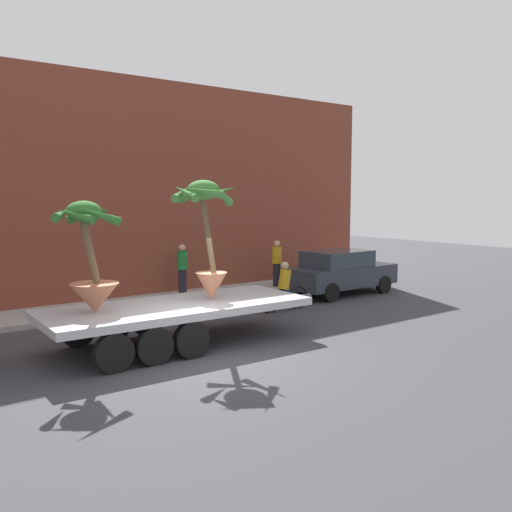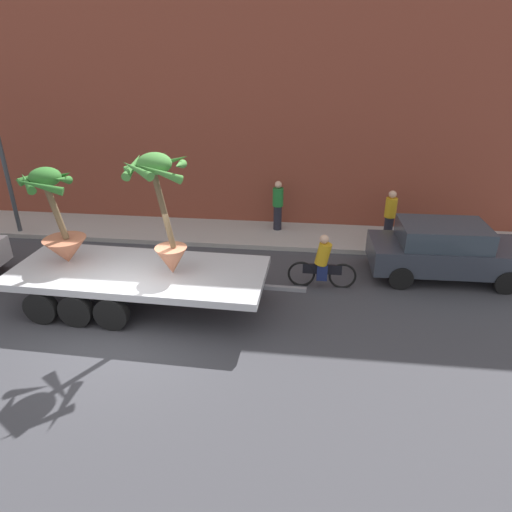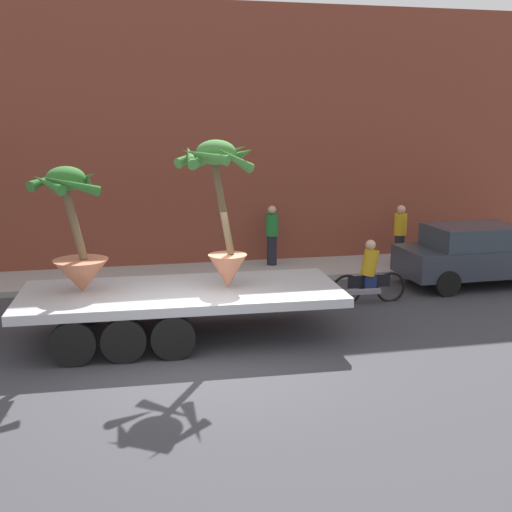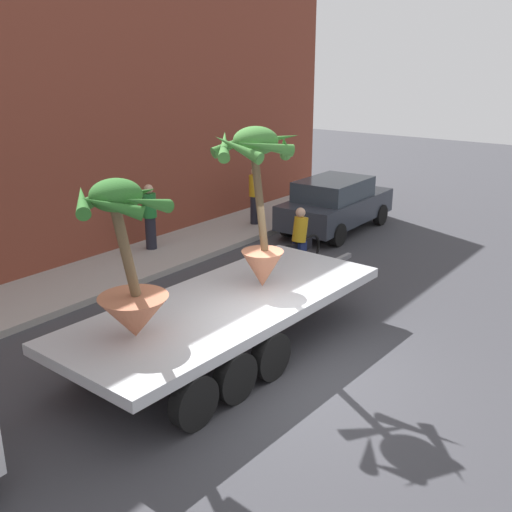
% 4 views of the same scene
% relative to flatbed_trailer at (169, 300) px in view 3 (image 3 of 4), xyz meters
% --- Properties ---
extents(ground_plane, '(60.00, 60.00, 0.00)m').
position_rel_flatbed_trailer_xyz_m(ground_plane, '(0.23, -1.36, -0.77)').
color(ground_plane, '#38383D').
extents(sidewalk, '(24.00, 2.20, 0.15)m').
position_rel_flatbed_trailer_xyz_m(sidewalk, '(0.23, 4.74, -0.70)').
color(sidewalk, '#A39E99').
rests_on(sidewalk, ground).
extents(building_facade, '(24.00, 1.20, 7.40)m').
position_rel_flatbed_trailer_xyz_m(building_facade, '(0.23, 6.44, 2.93)').
color(building_facade, brown).
rests_on(building_facade, ground).
extents(flatbed_trailer, '(7.25, 2.66, 0.98)m').
position_rel_flatbed_trailer_xyz_m(flatbed_trailer, '(0.00, 0.00, 0.00)').
color(flatbed_trailer, '#B7BABF').
rests_on(flatbed_trailer, ground).
extents(potted_palm_rear, '(1.53, 1.56, 2.89)m').
position_rel_flatbed_trailer_xyz_m(potted_palm_rear, '(1.03, -0.09, 1.84)').
color(potted_palm_rear, '#C17251').
rests_on(potted_palm_rear, flatbed_trailer).
extents(potted_palm_middle, '(1.41, 1.42, 2.41)m').
position_rel_flatbed_trailer_xyz_m(potted_palm_middle, '(-1.71, 0.17, 1.22)').
color(potted_palm_middle, '#B26647').
rests_on(potted_palm_middle, flatbed_trailer).
extents(cyclist, '(1.84, 0.34, 1.54)m').
position_rel_flatbed_trailer_xyz_m(cyclist, '(4.76, 1.46, -0.11)').
color(cyclist, black).
rests_on(cyclist, ground).
extents(parked_car, '(4.21, 1.91, 1.58)m').
position_rel_flatbed_trailer_xyz_m(parked_car, '(8.14, 2.43, 0.05)').
color(parked_car, '#2D333D').
rests_on(parked_car, ground).
extents(pedestrian_near_gate, '(0.36, 0.36, 1.71)m').
position_rel_flatbed_trailer_xyz_m(pedestrian_near_gate, '(3.29, 5.13, 0.27)').
color(pedestrian_near_gate, black).
rests_on(pedestrian_near_gate, sidewalk).
extents(pedestrian_far_left, '(0.36, 0.36, 1.71)m').
position_rel_flatbed_trailer_xyz_m(pedestrian_far_left, '(6.91, 4.47, 0.27)').
color(pedestrian_far_left, black).
rests_on(pedestrian_far_left, sidewalk).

